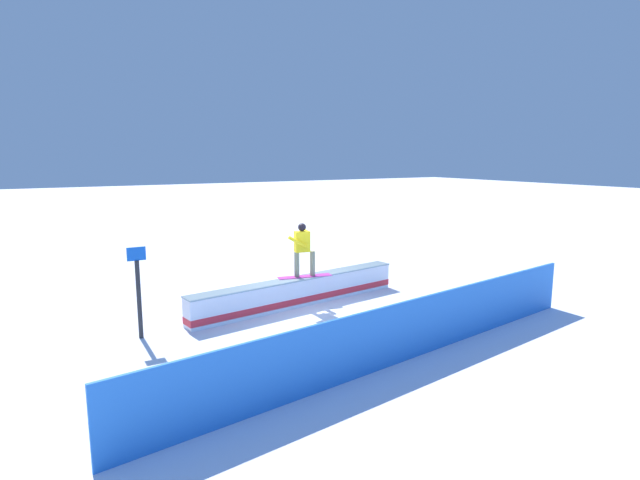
{
  "coord_description": "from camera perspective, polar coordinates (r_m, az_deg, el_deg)",
  "views": [
    {
      "loc": [
        6.19,
        11.92,
        4.07
      ],
      "look_at": [
        -0.1,
        0.99,
        1.95
      ],
      "focal_mm": 28.35,
      "sensor_mm": 36.0,
      "label": 1
    }
  ],
  "objects": [
    {
      "name": "snowboarder",
      "position": [
        13.76,
        -1.96,
        -0.89
      ],
      "size": [
        1.53,
        0.58,
        1.49
      ],
      "color": "#B73196",
      "rests_on": "grind_box"
    },
    {
      "name": "trail_marker",
      "position": [
        11.96,
        -19.81,
        -5.33
      ],
      "size": [
        0.4,
        0.1,
        2.08
      ],
      "color": "#262628",
      "rests_on": "ground_plane"
    },
    {
      "name": "ground_plane",
      "position": [
        14.03,
        -2.38,
        -7.31
      ],
      "size": [
        120.0,
        120.0,
        0.0
      ],
      "primitive_type": "plane",
      "color": "white"
    },
    {
      "name": "safety_fence",
      "position": [
        10.28,
        9.36,
        -10.18
      ],
      "size": [
        11.57,
        1.76,
        1.23
      ],
      "primitive_type": "cube",
      "rotation": [
        0.0,
        0.0,
        0.15
      ],
      "color": "blue",
      "rests_on": "ground_plane"
    },
    {
      "name": "grind_box",
      "position": [
        13.93,
        -2.39,
        -5.94
      ],
      "size": [
        6.55,
        1.46,
        0.76
      ],
      "color": "white",
      "rests_on": "ground_plane"
    }
  ]
}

